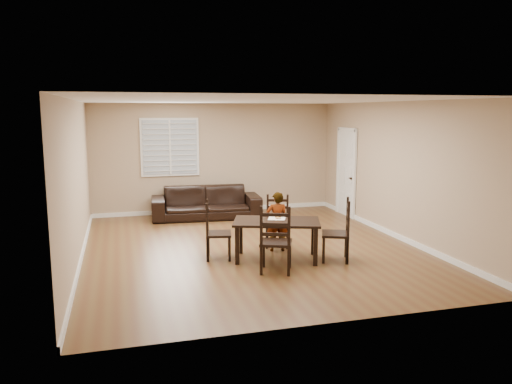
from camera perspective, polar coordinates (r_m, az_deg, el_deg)
ground at (r=9.35m, az=-0.62°, el=-6.35°), size 7.00×7.00×0.00m
room at (r=9.21m, az=-0.71°, el=4.84°), size 6.04×7.04×2.72m
dining_table at (r=8.49m, az=2.37°, el=-3.88°), size 1.63×1.23×0.68m
chair_near at (r=9.43m, az=2.46°, el=-3.48°), size 0.54×0.52×0.96m
chair_far at (r=7.75m, az=2.23°, el=-5.88°), size 0.62×0.61×1.09m
chair_left at (r=8.60m, az=-5.11°, el=-4.64°), size 0.50×0.53×1.01m
chair_right at (r=8.57m, az=9.92°, el=-4.61°), size 0.60×0.62×1.06m
child at (r=9.01m, az=2.42°, el=-3.39°), size 0.43×0.31×1.09m
napkin at (r=8.63m, az=2.40°, el=-3.03°), size 0.37×0.37×0.00m
donut at (r=8.63m, az=2.52°, el=-2.89°), size 0.10×0.10×0.04m
sofa at (r=11.86m, az=-5.72°, el=-1.21°), size 2.60×1.16×0.74m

